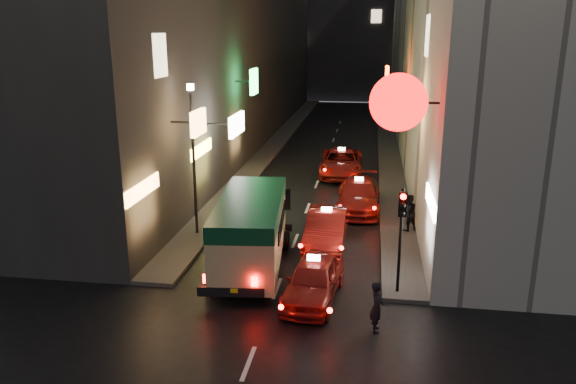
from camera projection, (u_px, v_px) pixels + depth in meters
The scene contains 14 objects.
building_left at pixel (228, 22), 41.84m from camera, with size 7.68×52.00×18.00m.
building_right at pixel (448, 22), 39.57m from camera, with size 8.17×52.00×18.00m.
building_far at pixel (353, 9), 70.57m from camera, with size 30.00×10.00×22.00m, color #36353B.
sidewalk_left at pixel (278, 141), 43.79m from camera, with size 1.50×52.00×0.15m, color #464441.
sidewalk_right at pixel (388, 144), 42.58m from camera, with size 1.50×52.00×0.15m, color #464441.
minibus at pixel (251, 225), 20.12m from camera, with size 2.78×6.41×2.68m.
taxi_near at pixel (313, 277), 18.03m from camera, with size 2.52×5.11×1.74m.
taxi_second at pixel (326, 226), 22.57m from camera, with size 2.19×5.28×1.85m.
taxi_third at pixel (359, 193), 27.11m from camera, with size 2.19×5.33×1.86m.
taxi_far at pixel (341, 161), 33.63m from camera, with size 2.41×5.60×1.93m.
pedestrian_crossing at pixel (377, 303), 16.06m from camera, with size 0.57×0.37×1.74m, color black.
pedestrian_sidewalk at pixel (409, 210), 23.81m from camera, with size 0.68×0.42×1.80m, color black.
traffic_light at pixel (402, 219), 17.63m from camera, with size 0.26×0.43×3.50m.
lamp_post at pixel (193, 150), 22.82m from camera, with size 0.28×0.28×6.22m.
Camera 1 is at (2.93, -8.58, 8.40)m, focal length 35.00 mm.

